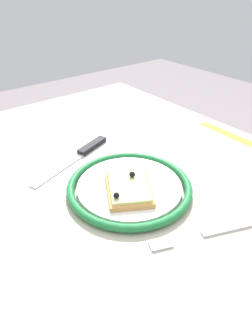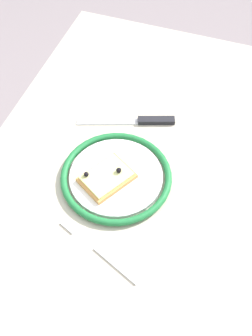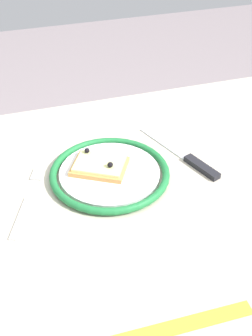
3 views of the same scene
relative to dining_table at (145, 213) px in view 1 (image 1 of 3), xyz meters
The scene contains 6 objects.
dining_table is the anchor object (origin of this frame).
plate 0.10m from the dining_table, 85.61° to the left, with size 0.25×0.25×0.02m.
pizza_slice_near 0.12m from the dining_table, 105.37° to the left, with size 0.13×0.12×0.03m.
knife 0.20m from the dining_table, 12.57° to the left, with size 0.10×0.23×0.01m.
fork 0.19m from the dining_table, behind, with size 0.09×0.19×0.00m.
measuring_tape 0.33m from the dining_table, 91.41° to the right, with size 0.24×0.02×0.00m, color yellow.
Camera 1 is at (-0.36, 0.34, 1.09)m, focal length 31.56 mm.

